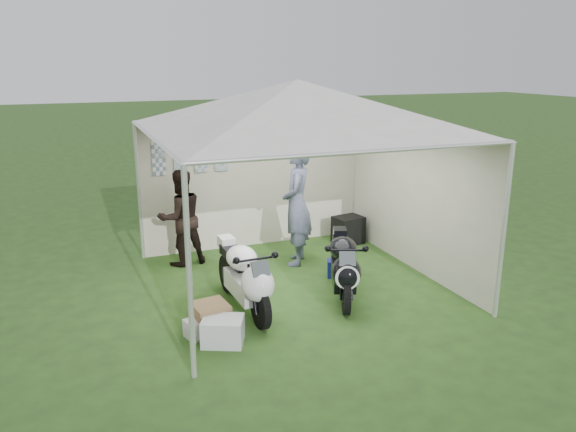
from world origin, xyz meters
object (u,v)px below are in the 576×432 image
Objects in this scene: canopy_tent at (297,111)px; crate_0 at (223,331)px; paddock_stand at (339,268)px; person_dark_jacket at (181,218)px; motorcycle_black at (344,265)px; equipment_box at (348,230)px; crate_2 at (199,328)px; motorcycle_white at (246,276)px; crate_3 at (208,319)px; crate_1 at (211,318)px; person_blue_jacket at (297,205)px.

canopy_tent is 3.19m from crate_0.
paddock_stand is 0.23× the size of person_dark_jacket.
motorcycle_black is 2.48m from equipment_box.
crate_2 is at bearing 72.71° from person_dark_jacket.
crate_3 is at bearing -154.51° from motorcycle_white.
crate_2 is (-3.36, -2.57, -0.14)m from equipment_box.
paddock_stand is 2.52m from crate_3.
motorcycle_black is at bearing -5.66° from motorcycle_white.
equipment_box is 4.04m from crate_1.
paddock_stand is 1.68m from equipment_box.
paddock_stand is 0.87× the size of crate_1.
crate_3 is at bearing -148.12° from canopy_tent.
paddock_stand is (0.31, 0.74, -0.35)m from motorcycle_black.
paddock_stand is 0.88× the size of crate_3.
crate_1 is at bearing -148.49° from motorcycle_black.
crate_0 is (-0.52, -0.76, -0.34)m from motorcycle_white.
paddock_stand is 0.71× the size of equipment_box.
crate_1 is (-1.58, -1.08, -2.39)m from canopy_tent.
person_blue_jacket is 2.81m from crate_1.
motorcycle_black is 2.23m from crate_2.
crate_3 is (-0.02, 0.08, -0.05)m from crate_1.
equipment_box is at bearing 143.02° from person_blue_jacket.
person_dark_jacket is at bearing 146.03° from paddock_stand.
crate_1 is at bearing -142.09° from equipment_box.
person_dark_jacket is 3.85× the size of crate_1.
paddock_stand is at bearing 135.77° from person_dark_jacket.
motorcycle_white is 0.77m from crate_3.
crate_1 reaches higher than paddock_stand.
motorcycle_white reaches higher than crate_3.
motorcycle_black reaches higher than paddock_stand.
canopy_tent is at bearing 4.24° from person_blue_jacket.
crate_0 is at bearing -136.73° from canopy_tent.
crate_1 is (-0.58, -0.40, -0.32)m from motorcycle_white.
crate_0 reaches higher than crate_2.
canopy_tent is 13.74× the size of crate_1.
person_dark_jacket is at bearing 179.44° from equipment_box.
crate_1 is (-1.99, -0.32, -0.30)m from motorcycle_black.
canopy_tent is 2.70m from person_dark_jacket.
person_blue_jacket is at bearing 114.73° from paddock_stand.
crate_0 is at bearing -12.40° from person_blue_jacket.
crate_2 is at bearing -146.50° from canopy_tent.
canopy_tent reaches higher than paddock_stand.
crate_0 is 1.57× the size of crate_2.
paddock_stand is at bearing -0.74° from canopy_tent.
canopy_tent is 3.10× the size of motorcycle_white.
crate_3 is at bearing -150.87° from motorcycle_black.
crate_1 is (-0.06, 0.35, 0.02)m from crate_0.
motorcycle_black is 2.88m from person_dark_jacket.
equipment_box is 4.22m from crate_0.
person_blue_jacket reaches higher than crate_3.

